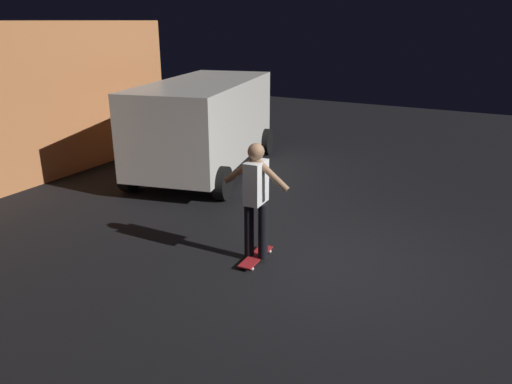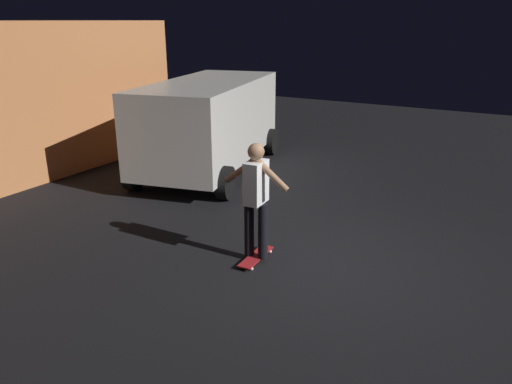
# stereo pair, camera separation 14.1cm
# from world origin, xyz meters

# --- Properties ---
(ground_plane) EXTENTS (28.00, 28.00, 0.00)m
(ground_plane) POSITION_xyz_m (0.00, 0.00, 0.00)
(ground_plane) COLOR black
(parked_van) EXTENTS (4.92, 3.11, 2.03)m
(parked_van) POSITION_xyz_m (3.02, 4.11, 1.16)
(parked_van) COLOR silver
(parked_van) RESTS_ON ground_plane
(skateboard_ridden) EXTENTS (0.79, 0.25, 0.07)m
(skateboard_ridden) POSITION_xyz_m (-0.38, 0.96, 0.06)
(skateboard_ridden) COLOR #AD1E23
(skateboard_ridden) RESTS_ON ground_plane
(skater) EXTENTS (0.39, 0.98, 1.67)m
(skater) POSITION_xyz_m (-0.38, 0.96, 1.04)
(skater) COLOR black
(skater) RESTS_ON skateboard_ridden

